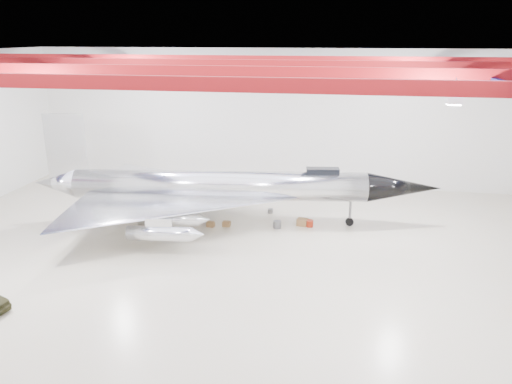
# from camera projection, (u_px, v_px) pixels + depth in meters

# --- Properties ---
(floor) EXTENTS (40.00, 40.00, 0.00)m
(floor) POSITION_uv_depth(u_px,v_px,m) (230.00, 254.00, 28.45)
(floor) COLOR beige
(floor) RESTS_ON ground
(wall_back) EXTENTS (40.00, 0.00, 40.00)m
(wall_back) POSITION_uv_depth(u_px,v_px,m) (272.00, 118.00, 40.86)
(wall_back) COLOR silver
(wall_back) RESTS_ON floor
(ceiling) EXTENTS (40.00, 40.00, 0.00)m
(ceiling) POSITION_uv_depth(u_px,v_px,m) (226.00, 55.00, 25.15)
(ceiling) COLOR #0A0F38
(ceiling) RESTS_ON wall_back
(ceiling_structure) EXTENTS (39.50, 29.50, 1.08)m
(ceiling_structure) POSITION_uv_depth(u_px,v_px,m) (227.00, 69.00, 25.35)
(ceiling_structure) COLOR maroon
(ceiling_structure) RESTS_ON ceiling
(jet_aircraft) EXTENTS (26.46, 17.06, 7.23)m
(jet_aircraft) POSITION_uv_depth(u_px,v_px,m) (219.00, 189.00, 32.46)
(jet_aircraft) COLOR silver
(jet_aircraft) RESTS_ON floor
(crate_ply) EXTENTS (0.53, 0.45, 0.33)m
(crate_ply) POSITION_uv_depth(u_px,v_px,m) (211.00, 224.00, 32.54)
(crate_ply) COLOR olive
(crate_ply) RESTS_ON floor
(engine_drum) EXTENTS (0.63, 0.63, 0.47)m
(engine_drum) POSITION_uv_depth(u_px,v_px,m) (277.00, 224.00, 32.31)
(engine_drum) COLOR #59595B
(engine_drum) RESTS_ON floor
(parts_bin) EXTENTS (0.76, 0.66, 0.47)m
(parts_bin) POSITION_uv_depth(u_px,v_px,m) (302.00, 222.00, 32.73)
(parts_bin) COLOR olive
(parts_bin) RESTS_ON floor
(tool_chest) EXTENTS (0.55, 0.55, 0.43)m
(tool_chest) POSITION_uv_depth(u_px,v_px,m) (310.00, 223.00, 32.55)
(tool_chest) COLOR maroon
(tool_chest) RESTS_ON floor
(oil_barrel) EXTENTS (0.51, 0.42, 0.34)m
(oil_barrel) POSITION_uv_depth(u_px,v_px,m) (227.00, 224.00, 32.60)
(oil_barrel) COLOR olive
(oil_barrel) RESTS_ON floor
(spares_box) EXTENTS (0.42, 0.42, 0.33)m
(spares_box) POSITION_uv_depth(u_px,v_px,m) (270.00, 211.00, 35.00)
(spares_box) COLOR #59595B
(spares_box) RESTS_ON floor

